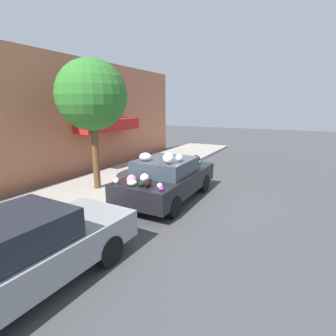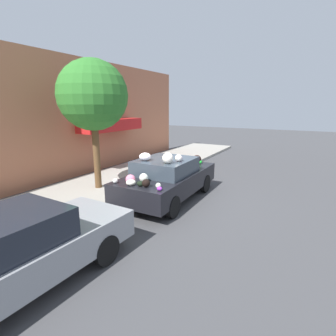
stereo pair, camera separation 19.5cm
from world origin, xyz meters
name	(u,v)px [view 1 (the left image)]	position (x,y,z in m)	size (l,w,h in m)	color
ground_plane	(164,198)	(0.00, 0.00, 0.00)	(60.00, 60.00, 0.00)	#424244
sidewalk_curb	(103,185)	(0.00, 2.70, 0.07)	(24.00, 3.20, 0.14)	#9E998E
building_facade	(61,119)	(0.16, 4.91, 2.54)	(18.00, 1.20, 5.13)	#B26B4C
street_tree	(92,96)	(-0.52, 2.50, 3.42)	(2.42, 2.42, 4.51)	brown
fire_hydrant	(147,170)	(1.49, 1.60, 0.49)	(0.20, 0.20, 0.70)	red
art_car	(167,178)	(-0.05, -0.17, 0.75)	(4.19, 1.92, 1.73)	black
parked_car_plain	(15,255)	(-5.26, -0.13, 0.72)	(4.38, 1.80, 1.40)	gray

